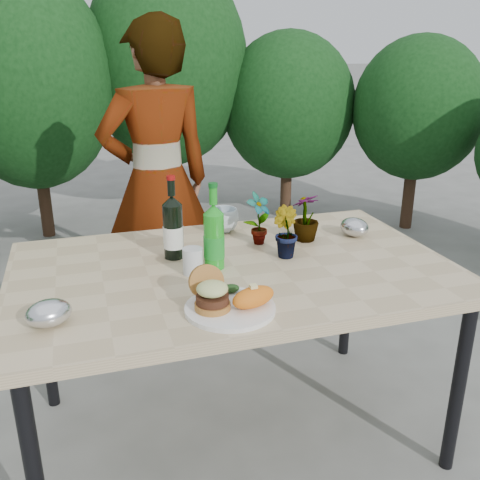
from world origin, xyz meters
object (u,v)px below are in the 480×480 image
object	(u,v)px
patio_table	(234,280)
person	(157,183)
dinner_plate	(230,309)
wine_bottle	(173,228)

from	to	relation	value
patio_table	person	xyz separation A→B (m)	(-0.12, 1.02, 0.14)
dinner_plate	wine_bottle	xyz separation A→B (m)	(-0.08, 0.48, 0.11)
patio_table	person	distance (m)	1.03
wine_bottle	person	size ratio (longest dim) A/B	0.19
patio_table	dinner_plate	world-z (taller)	dinner_plate
dinner_plate	patio_table	bearing A→B (deg)	71.75
patio_table	wine_bottle	world-z (taller)	wine_bottle
patio_table	wine_bottle	bearing A→B (deg)	142.55
dinner_plate	wine_bottle	bearing A→B (deg)	99.76
dinner_plate	person	world-z (taller)	person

